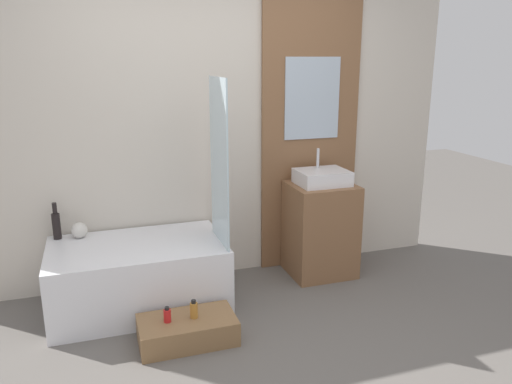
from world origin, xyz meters
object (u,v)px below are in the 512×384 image
bottle_soap_primary (167,315)px  bottle_soap_secondary (194,310)px  vase_round_light (79,230)px  wooden_step_bench (187,330)px  bathtub (139,275)px  vase_tall_dark (56,224)px  sink (322,177)px

bottle_soap_primary → bottle_soap_secondary: (0.17, 0.00, 0.01)m
vase_round_light → bottle_soap_secondary: bearing=-51.9°
wooden_step_bench → vase_round_light: bearing=126.2°
bathtub → bottle_soap_secondary: bearing=-63.9°
bottle_soap_secondary → bathtub: bearing=116.1°
bathtub → wooden_step_bench: bathtub is taller
vase_tall_dark → bottle_soap_secondary: size_ratio=2.24×
bottle_soap_primary → vase_round_light: bearing=120.4°
wooden_step_bench → bottle_soap_primary: 0.18m
wooden_step_bench → bottle_soap_secondary: bottle_soap_secondary is taller
bathtub → vase_tall_dark: (-0.56, 0.31, 0.36)m
sink → vase_round_light: sink is taller
bottle_soap_secondary → wooden_step_bench: bearing=180.0°
wooden_step_bench → bottle_soap_primary: size_ratio=6.04×
vase_round_light → bottle_soap_secondary: 1.17m
bathtub → bottle_soap_primary: bearing=-78.6°
vase_tall_dark → bottle_soap_primary: vase_tall_dark is taller
sink → bottle_soap_primary: (-1.43, -0.73, -0.65)m
bottle_soap_primary → vase_tall_dark: bearing=126.6°
vase_tall_dark → sink: bearing=-4.9°
vase_tall_dark → bottle_soap_secondary: 1.31m
wooden_step_bench → sink: sink is taller
bathtub → vase_tall_dark: size_ratio=4.49×
wooden_step_bench → sink: size_ratio=1.53×
bathtub → vase_round_light: (-0.40, 0.28, 0.31)m
vase_round_light → bottle_soap_primary: (0.52, -0.88, -0.34)m
bottle_soap_secondary → vase_tall_dark: bearing=133.1°
wooden_step_bench → vase_tall_dark: 1.33m
sink → bottle_soap_secondary: sink is taller
wooden_step_bench → bottle_soap_primary: bottle_soap_primary is taller
bathtub → wooden_step_bench: 0.67m
wooden_step_bench → bottle_soap_secondary: 0.15m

